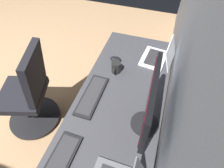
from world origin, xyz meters
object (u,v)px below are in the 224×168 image
at_px(keyboard_main, 92,95).
at_px(keyboard_spare, 58,165).
at_px(laptop_left, 160,56).
at_px(mouse_main, 116,59).
at_px(office_chair, 30,95).
at_px(monitor_primary, 150,103).
at_px(coffee_mug, 116,67).
at_px(drawer_pedestal, 108,164).

relative_size(keyboard_main, keyboard_spare, 0.99).
relative_size(laptop_left, mouse_main, 3.11).
height_order(laptop_left, mouse_main, laptop_left).
bearing_deg(mouse_main, office_chair, -58.64).
relative_size(monitor_primary, office_chair, 0.54).
relative_size(keyboard_spare, coffee_mug, 3.48).
xyz_separation_m(drawer_pedestal, laptop_left, (-0.93, 0.20, 0.43)).
xyz_separation_m(drawer_pedestal, coffee_mug, (-0.66, -0.15, 0.43)).
xyz_separation_m(drawer_pedestal, monitor_primary, (-0.22, 0.20, 0.64)).
bearing_deg(keyboard_spare, office_chair, -129.55).
distance_m(keyboard_main, office_chair, 0.74).
xyz_separation_m(keyboard_spare, coffee_mug, (-0.88, 0.10, 0.04)).
xyz_separation_m(mouse_main, coffee_mug, (0.14, 0.05, 0.04)).
bearing_deg(laptop_left, coffee_mug, -51.97).
distance_m(laptop_left, coffee_mug, 0.44).
height_order(keyboard_main, office_chair, office_chair).
bearing_deg(keyboard_main, laptop_left, 143.09).
xyz_separation_m(monitor_primary, office_chair, (-0.13, -1.13, -0.53)).
relative_size(keyboard_main, office_chair, 0.43).
bearing_deg(drawer_pedestal, coffee_mug, -167.46).
bearing_deg(laptop_left, keyboard_spare, -21.08).
relative_size(drawer_pedestal, keyboard_main, 1.65).
xyz_separation_m(drawer_pedestal, mouse_main, (-0.80, -0.19, 0.40)).
relative_size(monitor_primary, keyboard_main, 1.24).
xyz_separation_m(keyboard_main, keyboard_spare, (0.56, 0.00, 0.00)).
bearing_deg(coffee_mug, keyboard_spare, -6.39).
bearing_deg(coffee_mug, mouse_main, -161.70).
bearing_deg(monitor_primary, drawer_pedestal, -41.32).
bearing_deg(laptop_left, office_chair, -62.88).
bearing_deg(mouse_main, keyboard_main, -6.49).
height_order(monitor_primary, coffee_mug, monitor_primary).
bearing_deg(drawer_pedestal, office_chair, -110.61).
bearing_deg(office_chair, coffee_mug, 111.50).
relative_size(drawer_pedestal, keyboard_spare, 1.64).
bearing_deg(keyboard_main, drawer_pedestal, 35.89).
bearing_deg(keyboard_spare, coffee_mug, 173.61).
distance_m(drawer_pedestal, laptop_left, 1.05).
bearing_deg(keyboard_main, mouse_main, 173.51).
height_order(keyboard_spare, office_chair, office_chair).
bearing_deg(coffee_mug, laptop_left, 128.03).
bearing_deg(keyboard_main, keyboard_spare, 0.08).
bearing_deg(laptop_left, monitor_primary, 0.01).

